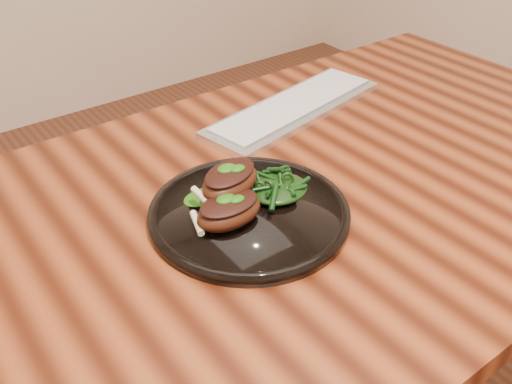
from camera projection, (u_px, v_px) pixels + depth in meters
desk at (263, 242)px, 0.95m from camera, size 1.60×0.80×0.75m
plate at (249, 213)px, 0.86m from camera, size 0.30×0.30×0.02m
lamb_chop_front at (229, 210)px, 0.81m from camera, size 0.11×0.07×0.05m
lamb_chop_back at (230, 180)px, 0.85m from camera, size 0.12×0.10×0.05m
herb_smear at (205, 197)px, 0.88m from camera, size 0.07×0.05×0.00m
greens_heap at (278, 185)px, 0.88m from camera, size 0.10×0.09×0.04m
keyboard at (294, 108)px, 1.16m from camera, size 0.44×0.20×0.02m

